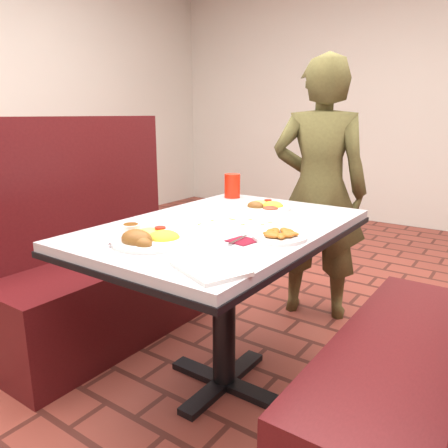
{
  "coord_description": "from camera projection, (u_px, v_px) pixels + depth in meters",
  "views": [
    {
      "loc": [
        1.0,
        -1.41,
        1.19
      ],
      "look_at": [
        0.0,
        0.0,
        0.75
      ],
      "focal_mm": 35.0,
      "sensor_mm": 36.0,
      "label": 1
    }
  ],
  "objects": [
    {
      "name": "dining_table",
      "position": [
        224.0,
        246.0,
        1.81
      ],
      "size": [
        0.81,
        1.21,
        0.75
      ],
      "color": "#B9BBBE",
      "rests_on": "ground"
    },
    {
      "name": "booth_bench_left",
      "position": [
        102.0,
        279.0,
        2.33
      ],
      "size": [
        0.47,
        1.2,
        1.17
      ],
      "color": "#531314",
      "rests_on": "ground"
    },
    {
      "name": "booth_bench_right",
      "position": [
        421.0,
        381.0,
        1.44
      ],
      "size": [
        0.47,
        1.2,
        1.17
      ],
      "color": "#531314",
      "rests_on": "ground"
    },
    {
      "name": "diner_person",
      "position": [
        319.0,
        191.0,
        2.53
      ],
      "size": [
        0.63,
        0.51,
        1.5
      ],
      "primitive_type": "imported",
      "rotation": [
        0.0,
        0.0,
        3.44
      ],
      "color": "brown",
      "rests_on": "ground"
    },
    {
      "name": "near_dinner_plate",
      "position": [
        149.0,
        235.0,
        1.52
      ],
      "size": [
        0.27,
        0.27,
        0.08
      ],
      "rotation": [
        0.0,
        0.0,
        -0.37
      ],
      "color": "white",
      "rests_on": "dining_table"
    },
    {
      "name": "far_dinner_plate",
      "position": [
        265.0,
        204.0,
        2.06
      ],
      "size": [
        0.24,
        0.24,
        0.06
      ],
      "rotation": [
        0.0,
        0.0,
        0.26
      ],
      "color": "white",
      "rests_on": "dining_table"
    },
    {
      "name": "plantain_plate",
      "position": [
        280.0,
        235.0,
        1.57
      ],
      "size": [
        0.2,
        0.2,
        0.03
      ],
      "rotation": [
        0.0,
        0.0,
        0.33
      ],
      "color": "white",
      "rests_on": "dining_table"
    },
    {
      "name": "maroon_napkin",
      "position": [
        243.0,
        241.0,
        1.54
      ],
      "size": [
        0.11,
        0.11,
        0.0
      ],
      "primitive_type": "cube",
      "rotation": [
        0.0,
        0.0,
        -0.17
      ],
      "color": "maroon",
      "rests_on": "dining_table"
    },
    {
      "name": "spoon_utensil",
      "position": [
        238.0,
        240.0,
        1.54
      ],
      "size": [
        0.02,
        0.13,
        0.0
      ],
      "primitive_type": "cube",
      "rotation": [
        0.0,
        0.0,
        0.08
      ],
      "color": "silver",
      "rests_on": "dining_table"
    },
    {
      "name": "red_tumbler",
      "position": [
        232.0,
        186.0,
        2.33
      ],
      "size": [
        0.08,
        0.08,
        0.13
      ],
      "primitive_type": "cylinder",
      "color": "red",
      "rests_on": "dining_table"
    },
    {
      "name": "paper_napkin",
      "position": [
        210.0,
        268.0,
        1.26
      ],
      "size": [
        0.26,
        0.23,
        0.01
      ],
      "primitive_type": "cube",
      "rotation": [
        0.0,
        0.0,
        -0.38
      ],
      "color": "silver",
      "rests_on": "dining_table"
    },
    {
      "name": "knife_utensil",
      "position": [
        148.0,
        241.0,
        1.51
      ],
      "size": [
        0.09,
        0.14,
        0.0
      ],
      "primitive_type": "cube",
      "rotation": [
        0.0,
        0.0,
        0.56
      ],
      "color": "silver",
      "rests_on": "dining_table"
    },
    {
      "name": "fork_utensil",
      "position": [
        123.0,
        240.0,
        1.53
      ],
      "size": [
        0.02,
        0.14,
        0.0
      ],
      "primitive_type": "cube",
      "rotation": [
        0.0,
        0.0,
        0.07
      ],
      "color": "silver",
      "rests_on": "dining_table"
    },
    {
      "name": "lettuce_shreds",
      "position": [
        240.0,
        222.0,
        1.81
      ],
      "size": [
        0.28,
        0.32,
        0.0
      ],
      "primitive_type": null,
      "color": "#82BE4C",
      "rests_on": "dining_table"
    }
  ]
}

